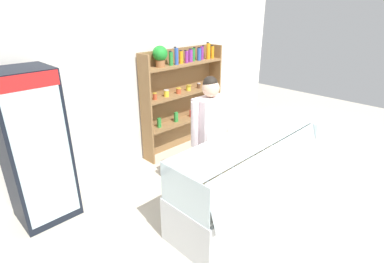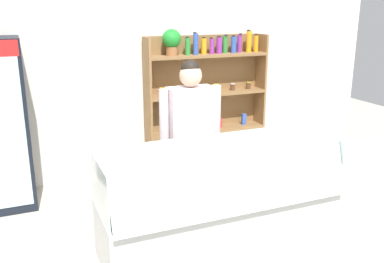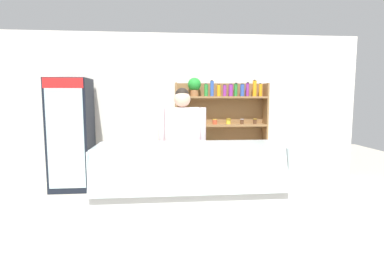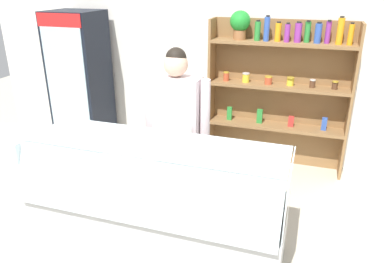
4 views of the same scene
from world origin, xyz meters
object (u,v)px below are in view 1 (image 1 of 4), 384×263
object	(u,v)px
drinks_fridge	(35,148)
shelving_unit	(180,92)
deli_display_case	(246,191)
shop_clerk	(210,128)

from	to	relation	value
drinks_fridge	shelving_unit	xyz separation A→B (m)	(2.55, 0.26, 0.14)
drinks_fridge	deli_display_case	distance (m)	2.59
drinks_fridge	shelving_unit	distance (m)	2.57
deli_display_case	shop_clerk	bearing A→B (deg)	92.98
shop_clerk	drinks_fridge	bearing A→B (deg)	147.90
drinks_fridge	shop_clerk	xyz separation A→B (m)	(1.80, -1.13, 0.07)
deli_display_case	shelving_unit	bearing A→B (deg)	70.00
drinks_fridge	shop_clerk	size ratio (longest dim) A/B	1.11
drinks_fridge	shelving_unit	bearing A→B (deg)	5.87
drinks_fridge	shelving_unit	size ratio (longest dim) A/B	0.98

